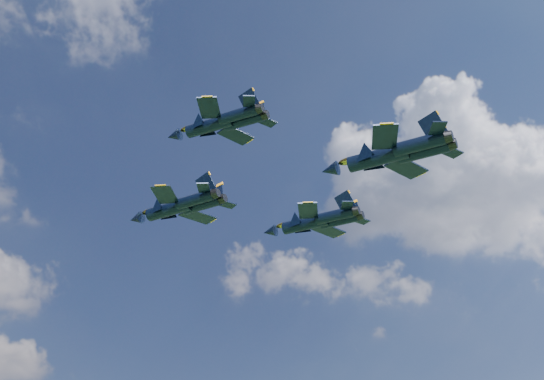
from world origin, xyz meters
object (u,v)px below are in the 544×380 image
at_px(jet_right, 302,224).
at_px(jet_slot, 374,158).
at_px(jet_left, 206,126).
at_px(jet_lead, 166,210).

bearing_deg(jet_right, jet_slot, -134.17).
bearing_deg(jet_right, jet_left, -178.20).
distance_m(jet_lead, jet_right, 20.31).
relative_size(jet_left, jet_right, 0.82).
height_order(jet_left, jet_slot, jet_left).
bearing_deg(jet_left, jet_right, 0.50).
bearing_deg(jet_slot, jet_lead, 85.23).
relative_size(jet_left, jet_slot, 0.79).
bearing_deg(jet_lead, jet_slot, -92.57).
relative_size(jet_lead, jet_left, 1.26).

